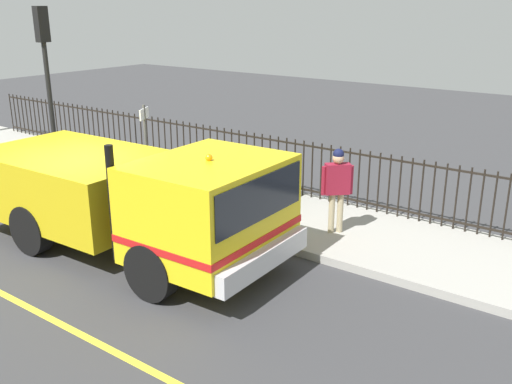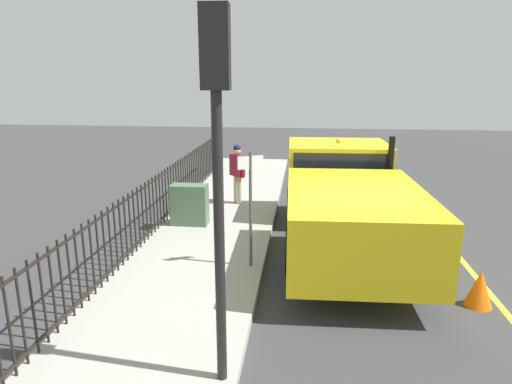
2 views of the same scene
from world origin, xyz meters
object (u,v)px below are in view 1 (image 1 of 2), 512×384
street_sign (146,142)px  traffic_light_near (46,59)px  utility_cabinet (277,180)px  work_truck (139,194)px  worker_standing (337,182)px

street_sign → traffic_light_near: bearing=90.9°
traffic_light_near → street_sign: size_ratio=1.91×
utility_cabinet → street_sign: street_sign is taller
work_truck → worker_standing: work_truck is taller
work_truck → utility_cabinet: (3.71, -0.54, -0.54)m
work_truck → street_sign: bearing=-138.3°
work_truck → traffic_light_near: traffic_light_near is taller
traffic_light_near → utility_cabinet: bearing=105.7°
worker_standing → utility_cabinet: worker_standing is taller
utility_cabinet → traffic_light_near: bearing=108.1°
work_truck → worker_standing: 3.81m
worker_standing → street_sign: size_ratio=0.76×
work_truck → utility_cabinet: work_truck is taller
worker_standing → work_truck: bearing=4.2°
utility_cabinet → work_truck: bearing=171.8°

